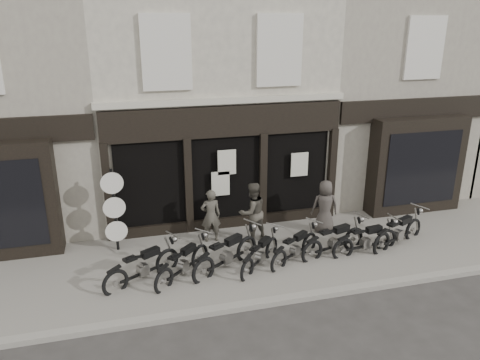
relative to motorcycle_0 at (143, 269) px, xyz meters
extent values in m
plane|color=#2D2B28|center=(2.71, -0.41, -0.42)|extent=(90.00, 90.00, 0.00)
cube|color=slate|center=(2.71, 0.49, -0.36)|extent=(30.00, 4.20, 0.12)
cube|color=gray|center=(2.71, -1.66, -0.35)|extent=(30.00, 0.25, 0.13)
cube|color=#BBB4A1|center=(2.71, 5.59, 3.68)|extent=(7.20, 6.00, 8.20)
cube|color=black|center=(2.71, 2.51, 3.03)|extent=(7.10, 0.18, 0.90)
cube|color=black|center=(2.71, 2.57, 1.08)|extent=(6.50, 0.10, 2.95)
cube|color=black|center=(2.71, 2.50, -0.20)|extent=(7.10, 0.20, 0.44)
cube|color=#B1AB99|center=(2.71, 2.54, 3.63)|extent=(7.30, 0.22, 0.18)
cube|color=beige|center=(1.11, 2.54, 4.98)|extent=(1.35, 0.12, 2.00)
cube|color=black|center=(1.11, 2.57, 4.98)|extent=(1.05, 0.06, 1.70)
cube|color=beige|center=(4.31, 2.54, 4.98)|extent=(1.35, 0.12, 2.00)
cube|color=black|center=(4.31, 2.57, 4.98)|extent=(1.05, 0.06, 1.70)
cube|color=black|center=(-0.74, 2.49, 1.13)|extent=(0.22, 0.22, 3.00)
cube|color=black|center=(1.56, 2.49, 1.13)|extent=(0.22, 0.22, 3.00)
cube|color=black|center=(3.86, 2.49, 1.13)|extent=(0.22, 0.22, 3.00)
cube|color=black|center=(6.16, 2.49, 1.13)|extent=(0.22, 0.22, 3.00)
cube|color=beige|center=(2.71, 2.39, 1.83)|extent=(0.55, 0.04, 0.75)
cube|color=beige|center=(5.01, 2.39, 1.58)|extent=(0.55, 0.04, 0.75)
cube|color=beige|center=(2.51, 2.39, 1.18)|extent=(0.55, 0.04, 0.75)
cube|color=gray|center=(-3.64, 5.59, 3.68)|extent=(5.50, 6.00, 8.20)
cube|color=gray|center=(9.06, 5.59, 3.68)|extent=(5.50, 6.00, 8.20)
cube|color=black|center=(9.06, 2.24, 1.28)|extent=(3.20, 0.70, 3.20)
cube|color=black|center=(9.06, 1.89, 1.28)|extent=(2.60, 0.06, 2.40)
cube|color=black|center=(9.06, 2.54, 3.08)|extent=(5.40, 0.16, 0.70)
cube|color=beige|center=(9.06, 2.55, 4.98)|extent=(1.30, 0.10, 1.90)
cube|color=black|center=(9.06, 2.58, 4.98)|extent=(1.00, 0.06, 1.60)
torus|color=black|center=(0.63, 0.35, -0.07)|extent=(0.66, 0.43, 0.70)
torus|color=black|center=(-0.68, -0.38, -0.07)|extent=(0.66, 0.43, 0.70)
cube|color=black|center=(-0.03, -0.01, -0.11)|extent=(1.09, 0.65, 0.06)
cube|color=gray|center=(-0.01, 0.00, -0.03)|extent=(0.31, 0.28, 0.27)
cube|color=black|center=(0.21, 0.12, 0.36)|extent=(0.50, 0.39, 0.18)
cube|color=black|center=(-0.30, -0.17, 0.40)|extent=(0.37, 0.33, 0.06)
cylinder|color=gray|center=(0.82, 0.47, 0.61)|extent=(0.33, 0.54, 0.04)
torus|color=black|center=(1.49, 0.42, -0.09)|extent=(0.55, 0.53, 0.67)
torus|color=black|center=(0.44, -0.56, -0.09)|extent=(0.55, 0.53, 0.67)
cube|color=black|center=(0.97, -0.07, -0.13)|extent=(0.89, 0.84, 0.06)
cube|color=gray|center=(0.98, -0.06, -0.05)|extent=(0.30, 0.29, 0.26)
cube|color=black|center=(1.15, 0.11, 0.33)|extent=(0.45, 0.43, 0.17)
cube|color=black|center=(0.75, -0.27, 0.37)|extent=(0.35, 0.35, 0.06)
cylinder|color=gray|center=(1.65, 0.57, 0.57)|extent=(0.42, 0.44, 0.04)
torus|color=black|center=(2.77, 0.45, -0.05)|extent=(0.68, 0.48, 0.74)
torus|color=black|center=(1.44, -0.39, -0.05)|extent=(0.68, 0.48, 0.74)
cube|color=black|center=(2.11, 0.03, -0.10)|extent=(1.13, 0.74, 0.07)
cube|color=gray|center=(2.12, 0.04, -0.01)|extent=(0.33, 0.31, 0.28)
cube|color=black|center=(2.35, 0.18, 0.41)|extent=(0.52, 0.42, 0.19)
cube|color=black|center=(1.83, -0.14, 0.45)|extent=(0.39, 0.36, 0.07)
cylinder|color=gray|center=(2.98, 0.58, 0.67)|extent=(0.37, 0.56, 0.04)
torus|color=black|center=(3.47, 0.41, -0.10)|extent=(0.51, 0.51, 0.64)
torus|color=black|center=(2.52, -0.55, -0.10)|extent=(0.51, 0.51, 0.64)
cube|color=black|center=(2.99, -0.07, -0.14)|extent=(0.82, 0.82, 0.06)
cube|color=gray|center=(3.01, -0.06, -0.07)|extent=(0.28, 0.28, 0.24)
cube|color=black|center=(3.17, 0.10, 0.29)|extent=(0.42, 0.42, 0.16)
cube|color=black|center=(2.80, -0.27, 0.33)|extent=(0.33, 0.33, 0.06)
cylinder|color=gray|center=(3.62, 0.56, 0.51)|extent=(0.41, 0.41, 0.03)
torus|color=black|center=(4.58, 0.40, -0.10)|extent=(0.59, 0.43, 0.65)
torus|color=black|center=(3.42, -0.36, -0.10)|extent=(0.59, 0.43, 0.65)
cube|color=black|center=(4.00, 0.02, -0.14)|extent=(0.98, 0.66, 0.06)
cube|color=gray|center=(4.01, 0.03, -0.06)|extent=(0.29, 0.27, 0.25)
cube|color=black|center=(4.21, 0.15, 0.31)|extent=(0.46, 0.38, 0.16)
cube|color=black|center=(3.76, -0.14, 0.34)|extent=(0.35, 0.32, 0.06)
cylinder|color=gray|center=(4.76, 0.51, 0.54)|extent=(0.33, 0.48, 0.03)
torus|color=black|center=(5.88, 0.30, -0.07)|extent=(0.70, 0.29, 0.71)
torus|color=black|center=(4.43, -0.14, -0.07)|extent=(0.70, 0.29, 0.71)
cube|color=black|center=(5.16, 0.08, -0.11)|extent=(1.20, 0.41, 0.06)
cube|color=gray|center=(5.18, 0.08, -0.03)|extent=(0.29, 0.25, 0.27)
cube|color=black|center=(5.41, 0.16, 0.37)|extent=(0.51, 0.31, 0.18)
cube|color=black|center=(4.86, -0.01, 0.41)|extent=(0.36, 0.29, 0.06)
cylinder|color=gray|center=(6.10, 0.36, 0.62)|extent=(0.21, 0.59, 0.04)
torus|color=black|center=(6.75, 0.01, -0.08)|extent=(0.69, 0.19, 0.68)
torus|color=black|center=(5.32, -0.19, -0.08)|extent=(0.69, 0.19, 0.68)
cube|color=black|center=(6.03, -0.09, -0.12)|extent=(1.19, 0.22, 0.06)
cube|color=gray|center=(6.05, -0.09, -0.04)|extent=(0.26, 0.21, 0.26)
cube|color=black|center=(6.29, -0.05, 0.34)|extent=(0.48, 0.23, 0.17)
cube|color=black|center=(5.74, -0.13, 0.38)|extent=(0.33, 0.24, 0.06)
cylinder|color=gray|center=(6.97, 0.05, 0.58)|extent=(0.12, 0.58, 0.04)
torus|color=black|center=(7.88, 0.40, -0.07)|extent=(0.69, 0.36, 0.71)
torus|color=black|center=(6.48, -0.20, -0.07)|extent=(0.69, 0.36, 0.71)
cube|color=black|center=(7.18, 0.10, -0.11)|extent=(1.16, 0.53, 0.06)
cube|color=gray|center=(7.20, 0.11, -0.03)|extent=(0.30, 0.27, 0.27)
cube|color=black|center=(7.43, 0.21, 0.37)|extent=(0.51, 0.35, 0.18)
cube|color=black|center=(6.89, -0.02, 0.41)|extent=(0.37, 0.31, 0.06)
cylinder|color=gray|center=(8.09, 0.49, 0.62)|extent=(0.27, 0.57, 0.04)
imported|color=#403C34|center=(2.05, 1.68, 0.49)|extent=(0.59, 0.40, 1.58)
imported|color=#3F3B33|center=(3.21, 1.41, 0.59)|extent=(1.02, 0.90, 1.77)
imported|color=#3B3631|center=(5.49, 1.44, 0.51)|extent=(0.88, 0.67, 1.62)
cylinder|color=black|center=(-0.59, 1.81, -0.39)|extent=(0.39, 0.39, 0.07)
cylinder|color=black|center=(-0.59, 1.81, 0.83)|extent=(0.08, 0.08, 2.50)
cylinder|color=black|center=(-0.59, 1.77, 1.70)|extent=(0.61, 0.07, 0.61)
cylinder|color=beige|center=(-0.59, 1.75, 1.70)|extent=(0.61, 0.04, 0.61)
cylinder|color=black|center=(-0.59, 1.77, 0.99)|extent=(0.61, 0.07, 0.61)
cylinder|color=beige|center=(-0.59, 1.75, 0.99)|extent=(0.61, 0.04, 0.61)
cylinder|color=black|center=(-0.59, 1.77, 0.29)|extent=(0.61, 0.07, 0.61)
cylinder|color=beige|center=(-0.59, 1.75, 0.29)|extent=(0.61, 0.04, 0.61)
camera|label=1|loc=(-0.28, -10.45, 5.87)|focal=35.00mm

